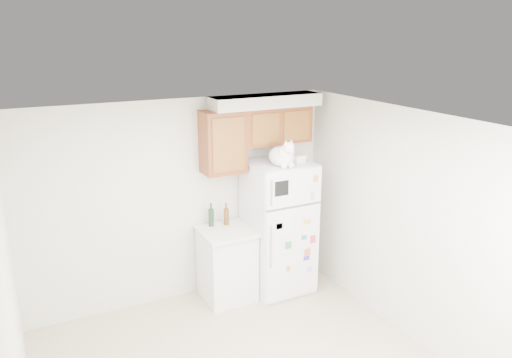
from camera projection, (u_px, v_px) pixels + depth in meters
room_shell at (254, 213)px, 4.48m from camera, size 3.84×4.04×2.52m
refrigerator at (279, 227)px, 6.33m from camera, size 0.76×0.78×1.70m
base_counter at (227, 263)px, 6.21m from camera, size 0.64×0.64×0.92m
cat at (283, 156)px, 5.88m from camera, size 0.34×0.50×0.35m
storage_box_back at (287, 154)px, 6.27m from camera, size 0.20×0.15×0.10m
storage_box_front at (299, 159)px, 6.08m from camera, size 0.17×0.13×0.09m
bottle_green at (211, 215)px, 6.14m from camera, size 0.07×0.07×0.30m
bottle_amber at (226, 214)px, 6.18m from camera, size 0.07×0.07×0.28m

